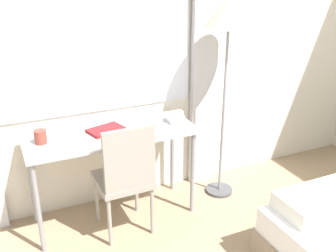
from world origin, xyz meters
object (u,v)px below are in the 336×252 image
desk_chair (125,174)px  telephone (175,117)px  book (106,130)px  mug (40,137)px  desk (111,140)px  standing_lamp (229,22)px

desk_chair → telephone: (0.52, 0.23, 0.29)m
desk_chair → book: bearing=100.2°
book → mug: size_ratio=3.07×
desk → book: size_ratio=4.29×
desk_chair → mug: desk_chair is taller
standing_lamp → telephone: (-0.45, 0.02, -0.74)m
standing_lamp → book: (-1.02, 0.06, -0.76)m
desk_chair → telephone: bearing=23.4°
telephone → book: size_ratio=0.49×
standing_lamp → desk_chair: bearing=-167.6°
desk → mug: 0.53m
desk_chair → telephone: 0.64m
telephone → desk_chair: bearing=-155.8°
desk_chair → book: 0.38m
mug → standing_lamp: bearing=-1.7°
telephone → mug: mug is taller
desk_chair → telephone: size_ratio=6.15×
telephone → mug: 1.06m
desk_chair → standing_lamp: 1.43m
book → telephone: bearing=-4.1°
book → mug: 0.49m
desk_chair → desk: bearing=94.5°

